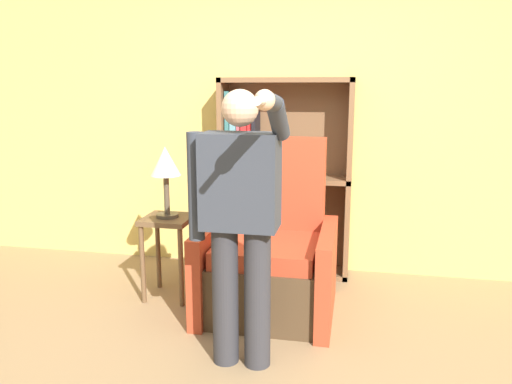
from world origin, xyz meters
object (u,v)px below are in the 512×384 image
armchair (270,259)px  side_table (168,236)px  bookcase (269,185)px  table_lamp (166,166)px  person_standing (240,215)px

armchair → side_table: bearing=176.5°
bookcase → armchair: bearing=-79.4°
bookcase → table_lamp: bearing=-132.4°
side_table → armchair: bearing=-3.5°
armchair → person_standing: size_ratio=0.78×
armchair → bookcase: bearing=100.6°
person_standing → bookcase: bearing=94.0°
bookcase → person_standing: (0.11, -1.53, 0.13)m
person_standing → side_table: bearing=132.3°
armchair → table_lamp: (-0.78, 0.05, 0.64)m
bookcase → person_standing: 1.53m
armchair → person_standing: 0.93m
bookcase → person_standing: bookcase is taller
person_standing → side_table: person_standing is taller
armchair → side_table: size_ratio=1.94×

